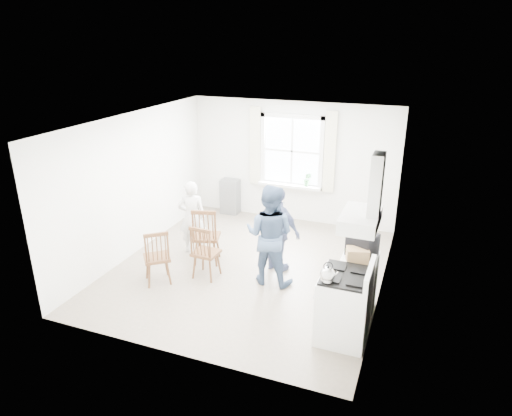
{
  "coord_description": "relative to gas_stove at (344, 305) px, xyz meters",
  "views": [
    {
      "loc": [
        2.68,
        -6.65,
        3.87
      ],
      "look_at": [
        0.05,
        0.2,
        1.07
      ],
      "focal_mm": 32.0,
      "sensor_mm": 36.0,
      "label": 1
    }
  ],
  "objects": [
    {
      "name": "person_left",
      "position": [
        -3.15,
        1.59,
        0.22
      ],
      "size": [
        0.68,
        0.68,
        1.4
      ],
      "primitive_type": "imported",
      "rotation": [
        0.0,
        0.0,
        3.58
      ],
      "color": "silver",
      "rests_on": "ground"
    },
    {
      "name": "windsor_chair_b",
      "position": [
        -2.49,
        0.72,
        0.1
      ],
      "size": [
        0.43,
        0.42,
        0.97
      ],
      "color": "#4E2E19",
      "rests_on": "ground"
    },
    {
      "name": "windsor_chair_a",
      "position": [
        -2.69,
        1.21,
        0.17
      ],
      "size": [
        0.56,
        0.55,
        1.07
      ],
      "color": "#4E2E19",
      "rests_on": "ground"
    },
    {
      "name": "person_mid",
      "position": [
        -1.43,
        1.05,
        0.36
      ],
      "size": [
        0.83,
        0.83,
        1.69
      ],
      "primitive_type": "imported",
      "rotation": [
        0.0,
        0.0,
        3.13
      ],
      "color": "#3F5375",
      "rests_on": "ground"
    },
    {
      "name": "potted_plant",
      "position": [
        -1.52,
        3.71,
        0.51
      ],
      "size": [
        0.17,
        0.17,
        0.29
      ],
      "primitive_type": "imported",
      "rotation": [
        0.0,
        0.0,
        0.02
      ],
      "color": "#367B3D",
      "rests_on": "window_assembly"
    },
    {
      "name": "shelf_unit",
      "position": [
        -3.31,
        3.68,
        -0.08
      ],
      "size": [
        0.4,
        0.3,
        0.8
      ],
      "primitive_type": "cube",
      "color": "slate",
      "rests_on": "ground"
    },
    {
      "name": "window_assembly",
      "position": [
        -1.91,
        3.8,
        0.98
      ],
      "size": [
        1.88,
        0.24,
        1.7
      ],
      "color": "white",
      "rests_on": "room_shell"
    },
    {
      "name": "range_hood",
      "position": [
        0.16,
        -0.0,
        1.42
      ],
      "size": [
        0.45,
        0.76,
        0.94
      ],
      "color": "silver",
      "rests_on": "room_shell"
    },
    {
      "name": "windsor_chair_c",
      "position": [
        -3.09,
        0.29,
        0.1
      ],
      "size": [
        0.56,
        0.56,
        0.97
      ],
      "color": "#4E2E19",
      "rests_on": "ground"
    },
    {
      "name": "room_shell",
      "position": [
        -1.91,
        1.35,
        0.82
      ],
      "size": [
        4.62,
        5.12,
        2.64
      ],
      "color": "gray",
      "rests_on": "ground"
    },
    {
      "name": "kettle",
      "position": [
        -0.2,
        -0.26,
        0.56
      ],
      "size": [
        0.2,
        0.2,
        0.28
      ],
      "color": "silver",
      "rests_on": "gas_stove"
    },
    {
      "name": "person_right",
      "position": [
        -1.43,
        1.47,
        0.27
      ],
      "size": [
        1.12,
        1.12,
        1.5
      ],
      "primitive_type": "imported",
      "rotation": [
        0.0,
        0.0,
        2.8
      ],
      "color": "navy",
      "rests_on": "ground"
    },
    {
      "name": "low_cabinet",
      "position": [
        0.07,
        0.7,
        -0.03
      ],
      "size": [
        0.5,
        0.55,
        0.9
      ],
      "primitive_type": "cube",
      "color": "silver",
      "rests_on": "ground"
    },
    {
      "name": "cardboard_box",
      "position": [
        0.05,
        0.53,
        0.51
      ],
      "size": [
        0.35,
        0.29,
        0.19
      ],
      "primitive_type": "cube",
      "rotation": [
        0.0,
        0.0,
        0.28
      ],
      "color": "#9A774A",
      "rests_on": "low_cabinet"
    },
    {
      "name": "gas_stove",
      "position": [
        0.0,
        0.0,
        0.0
      ],
      "size": [
        0.68,
        0.76,
        1.12
      ],
      "color": "white",
      "rests_on": "ground"
    },
    {
      "name": "stereo_stack",
      "position": [
        0.08,
        0.75,
        0.58
      ],
      "size": [
        0.47,
        0.45,
        0.33
      ],
      "color": "black",
      "rests_on": "low_cabinet"
    }
  ]
}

